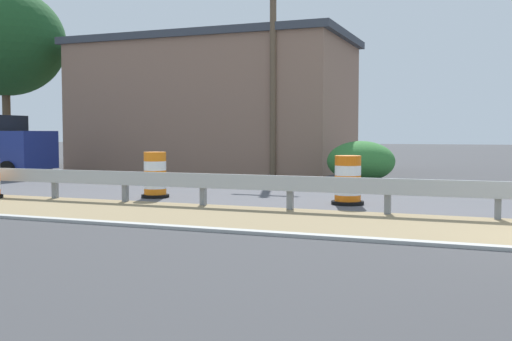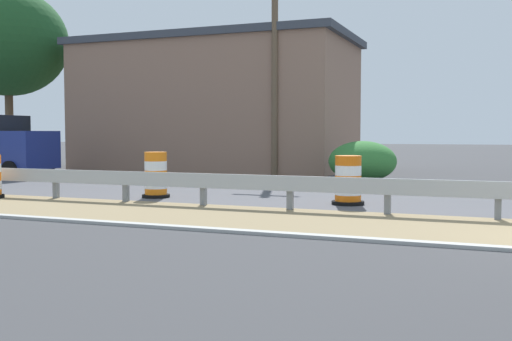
{
  "view_description": "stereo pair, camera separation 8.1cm",
  "coord_description": "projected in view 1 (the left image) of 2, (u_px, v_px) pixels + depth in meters",
  "views": [
    {
      "loc": [
        -10.17,
        1.87,
        1.59
      ],
      "look_at": [
        1.68,
        6.51,
        0.81
      ],
      "focal_mm": 42.8,
      "sensor_mm": 36.0,
      "label": 1
    },
    {
      "loc": [
        -10.14,
        1.79,
        1.59
      ],
      "look_at": [
        1.68,
        6.51,
        0.81
      ],
      "focal_mm": 42.8,
      "sensor_mm": 36.0,
      "label": 2
    }
  ],
  "objects": [
    {
      "name": "bush_roadside",
      "position": [
        361.0,
        161.0,
        19.95
      ],
      "size": [
        2.21,
        2.21,
        1.33
      ],
      "primitive_type": "ellipsoid",
      "color": "#337533",
      "rests_on": "ground"
    },
    {
      "name": "traffic_barrel_close",
      "position": [
        155.0,
        177.0,
        15.01
      ],
      "size": [
        0.68,
        0.68,
        1.13
      ],
      "color": "orange",
      "rests_on": "ground"
    },
    {
      "name": "utility_pole_near",
      "position": [
        273.0,
        65.0,
        22.43
      ],
      "size": [
        0.24,
        1.8,
        7.84
      ],
      "color": "brown",
      "rests_on": "ground"
    },
    {
      "name": "tree_roadside",
      "position": [
        5.0,
        42.0,
        27.49
      ],
      "size": [
        5.37,
        5.37,
        8.12
      ],
      "color": "brown",
      "rests_on": "ground"
    },
    {
      "name": "traffic_barrel_nearest",
      "position": [
        348.0,
        182.0,
        13.55
      ],
      "size": [
        0.72,
        0.72,
        1.09
      ],
      "color": "orange",
      "rests_on": "ground"
    },
    {
      "name": "guardrail_median",
      "position": [
        498.0,
        192.0,
        11.16
      ],
      "size": [
        0.18,
        42.34,
        0.71
      ],
      "color": "#ADB2B7",
      "rests_on": "ground"
    },
    {
      "name": "roadside_shop_near",
      "position": [
        214.0,
        105.0,
        26.79
      ],
      "size": [
        6.35,
        11.96,
        5.66
      ],
      "color": "#93705B",
      "rests_on": "ground"
    }
  ]
}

